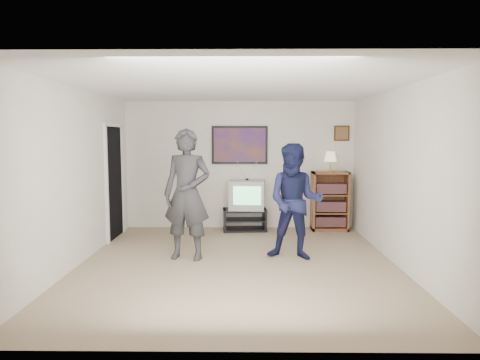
{
  "coord_description": "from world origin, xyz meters",
  "views": [
    {
      "loc": [
        0.11,
        -5.95,
        1.81
      ],
      "look_at": [
        0.03,
        0.59,
        1.15
      ],
      "focal_mm": 32.0,
      "sensor_mm": 36.0,
      "label": 1
    }
  ],
  "objects_px": {
    "crt_television": "(247,195)",
    "person_short": "(295,202)",
    "media_stand": "(245,220)",
    "person_tall": "(187,194)",
    "bookshelf": "(330,201)"
  },
  "relations": [
    {
      "from": "media_stand",
      "to": "person_tall",
      "type": "xyz_separation_m",
      "value": [
        -0.85,
        -1.94,
        0.76
      ]
    },
    {
      "from": "media_stand",
      "to": "person_short",
      "type": "height_order",
      "value": "person_short"
    },
    {
      "from": "crt_television",
      "to": "person_short",
      "type": "height_order",
      "value": "person_short"
    },
    {
      "from": "bookshelf",
      "to": "person_short",
      "type": "xyz_separation_m",
      "value": [
        -0.91,
        -1.98,
        0.29
      ]
    },
    {
      "from": "media_stand",
      "to": "person_short",
      "type": "distance_m",
      "value": 2.17
    },
    {
      "from": "crt_television",
      "to": "bookshelf",
      "type": "height_order",
      "value": "bookshelf"
    },
    {
      "from": "crt_television",
      "to": "bookshelf",
      "type": "relative_size",
      "value": 0.58
    },
    {
      "from": "crt_television",
      "to": "bookshelf",
      "type": "xyz_separation_m",
      "value": [
        1.61,
        0.05,
        -0.13
      ]
    },
    {
      "from": "person_tall",
      "to": "person_short",
      "type": "distance_m",
      "value": 1.6
    },
    {
      "from": "media_stand",
      "to": "person_tall",
      "type": "distance_m",
      "value": 2.25
    },
    {
      "from": "media_stand",
      "to": "person_tall",
      "type": "relative_size",
      "value": 0.45
    },
    {
      "from": "bookshelf",
      "to": "person_tall",
      "type": "xyz_separation_m",
      "value": [
        -2.5,
        -1.99,
        0.4
      ]
    },
    {
      "from": "crt_television",
      "to": "person_short",
      "type": "bearing_deg",
      "value": -65.97
    },
    {
      "from": "bookshelf",
      "to": "person_tall",
      "type": "distance_m",
      "value": 3.22
    },
    {
      "from": "crt_television",
      "to": "person_tall",
      "type": "height_order",
      "value": "person_tall"
    }
  ]
}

